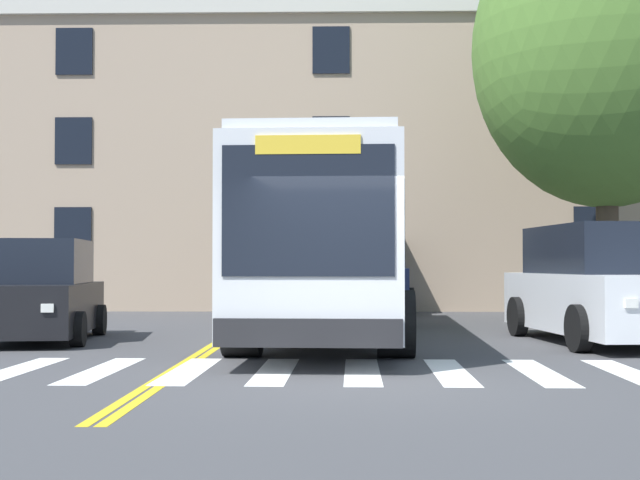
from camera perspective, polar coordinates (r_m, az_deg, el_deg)
ground_plane at (r=10.62m, az=2.07°, el=-9.10°), size 120.00×120.00×0.00m
crosswalk at (r=11.68m, az=-0.09°, el=-8.39°), size 15.23×3.18×0.01m
lane_line_yellow_inner at (r=25.72m, az=-3.68°, el=-4.66°), size 0.12×36.00×0.01m
lane_line_yellow_outer at (r=25.71m, az=-3.33°, el=-4.66°), size 0.12×36.00×0.01m
city_bus at (r=17.02m, az=0.70°, el=-0.33°), size 3.19×11.87×3.28m
car_black_near_lane at (r=16.97m, az=-17.34°, el=-3.35°), size 2.26×4.15×1.84m
car_white_far_lane at (r=16.54m, az=17.52°, el=-2.86°), size 2.63×5.38×2.08m
car_navy_behind_bus at (r=25.86m, az=3.43°, el=-2.38°), size 2.51×4.83×2.15m
street_tree_curbside_large at (r=22.51m, az=17.82°, el=11.47°), size 6.38×6.34×10.18m
building_facade at (r=30.70m, az=7.97°, el=4.77°), size 28.67×8.48×9.54m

